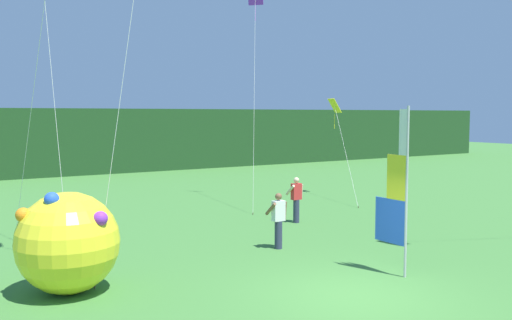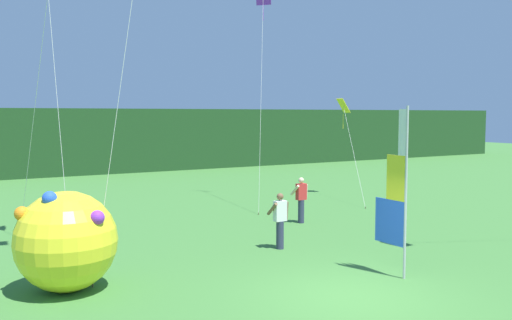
{
  "view_description": "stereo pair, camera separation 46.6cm",
  "coord_description": "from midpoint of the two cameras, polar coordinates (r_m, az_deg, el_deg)",
  "views": [
    {
      "loc": [
        -8.04,
        -8.68,
        3.88
      ],
      "look_at": [
        -0.24,
        3.53,
        2.69
      ],
      "focal_mm": 39.12,
      "sensor_mm": 36.0,
      "label": 1
    },
    {
      "loc": [
        -7.64,
        -8.92,
        3.88
      ],
      "look_at": [
        -0.24,
        3.53,
        2.69
      ],
      "focal_mm": 39.12,
      "sensor_mm": 36.0,
      "label": 2
    }
  ],
  "objects": [
    {
      "name": "banner_flag",
      "position": [
        13.78,
        15.13,
        -3.49
      ],
      "size": [
        0.06,
        1.03,
        4.08
      ],
      "color": "#B7B7BC",
      "rests_on": "ground"
    },
    {
      "name": "person_near_banner",
      "position": [
        16.15,
        3.3,
        -6.07
      ],
      "size": [
        0.55,
        0.48,
        1.62
      ],
      "color": "#2D334C",
      "rests_on": "ground"
    },
    {
      "name": "ground_plane",
      "position": [
        12.41,
        10.72,
        -13.61
      ],
      "size": [
        120.0,
        120.0,
        0.0
      ],
      "primitive_type": "plane",
      "color": "#3D7533"
    },
    {
      "name": "person_mid_field",
      "position": [
        20.02,
        5.3,
        -3.97
      ],
      "size": [
        0.55,
        0.48,
        1.64
      ],
      "color": "#2D334C",
      "rests_on": "ground"
    },
    {
      "name": "kite_yellow_diamond_4",
      "position": [
        26.9,
        9.5,
        5.02
      ],
      "size": [
        2.01,
        3.93,
        4.64
      ],
      "color": "brown",
      "rests_on": "ground"
    },
    {
      "name": "distant_treeline",
      "position": [
        37.67,
        -18.69,
        1.78
      ],
      "size": [
        80.0,
        2.4,
        4.26
      ],
      "primitive_type": "cube",
      "color": "#1E421E",
      "rests_on": "ground"
    },
    {
      "name": "kite_purple_diamond_6",
      "position": [
        25.57,
        1.26,
        15.58
      ],
      "size": [
        2.55,
        3.65,
        9.69
      ],
      "color": "brown",
      "rests_on": "ground"
    },
    {
      "name": "inflatable_balloon",
      "position": [
        12.91,
        -17.86,
        -7.9
      ],
      "size": [
        2.22,
        2.22,
        2.27
      ],
      "color": "yellow",
      "rests_on": "ground"
    }
  ]
}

